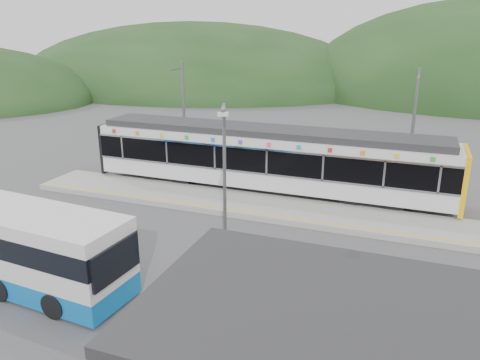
% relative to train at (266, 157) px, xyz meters
% --- Properties ---
extents(ground, '(120.00, 120.00, 0.00)m').
position_rel_train_xyz_m(ground, '(0.53, -6.00, -2.06)').
color(ground, '#4C4C4F').
rests_on(ground, ground).
extents(hills, '(146.00, 149.00, 26.00)m').
position_rel_train_xyz_m(hills, '(6.72, -0.71, -2.06)').
color(hills, '#1E3D19').
rests_on(hills, ground).
extents(platform, '(26.00, 3.20, 0.30)m').
position_rel_train_xyz_m(platform, '(0.53, -2.70, -1.91)').
color(platform, '#9E9E99').
rests_on(platform, ground).
extents(yellow_line, '(26.00, 0.10, 0.01)m').
position_rel_train_xyz_m(yellow_line, '(0.53, -4.00, -1.76)').
color(yellow_line, yellow).
rests_on(yellow_line, platform).
extents(train, '(20.44, 3.01, 3.74)m').
position_rel_train_xyz_m(train, '(0.00, 0.00, 0.00)').
color(train, black).
rests_on(train, ground).
extents(catenary_mast_west, '(0.18, 1.80, 7.00)m').
position_rel_train_xyz_m(catenary_mast_west, '(-6.47, 2.56, 1.58)').
color(catenary_mast_west, slate).
rests_on(catenary_mast_west, ground).
extents(catenary_mast_east, '(0.18, 1.80, 7.00)m').
position_rel_train_xyz_m(catenary_mast_east, '(7.53, 2.56, 1.58)').
color(catenary_mast_east, slate).
rests_on(catenary_mast_east, ground).
extents(lamp_post, '(0.50, 1.19, 6.58)m').
position_rel_train_xyz_m(lamp_post, '(1.48, -9.81, 1.85)').
color(lamp_post, slate).
rests_on(lamp_post, ground).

